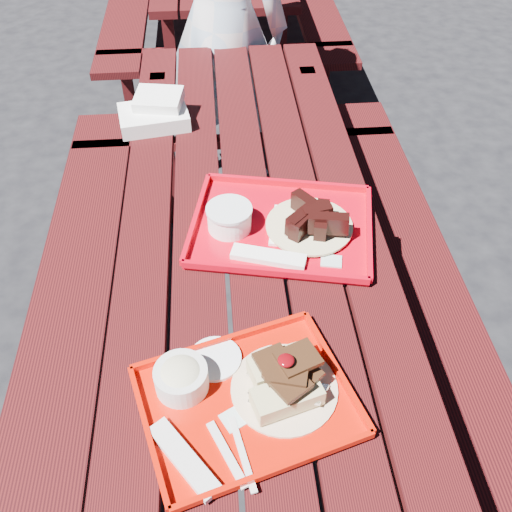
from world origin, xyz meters
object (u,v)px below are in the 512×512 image
near_tray (243,389)px  person (222,22)px  picnic_table_near (252,282)px  far_tray (278,225)px

near_tray → person: bearing=89.0°
picnic_table_near → person: bearing=91.2°
picnic_table_near → near_tray: size_ratio=4.69×
picnic_table_near → person: person is taller
picnic_table_near → far_tray: size_ratio=4.24×
far_tray → person: size_ratio=0.35×
far_tray → picnic_table_near: bearing=-171.2°
near_tray → far_tray: 0.54m
near_tray → far_tray: near_tray is taller
picnic_table_near → far_tray: bearing=8.8°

